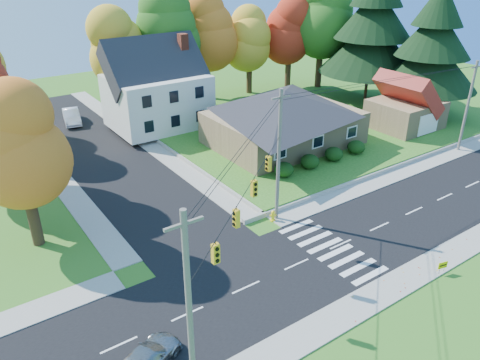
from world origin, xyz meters
The scene contains 24 objects.
ground centered at (0.00, 0.00, 0.00)m, with size 120.00×120.00×0.00m, color #3D7923.
road_main centered at (0.00, 0.00, 0.01)m, with size 90.00×8.00×0.02m, color black.
road_cross centered at (-8.00, 26.00, 0.01)m, with size 8.00×44.00×0.02m, color black.
sidewalk_north centered at (0.00, 5.00, 0.04)m, with size 90.00×2.00×0.08m, color #9C9A90.
sidewalk_south centered at (0.00, -5.00, 0.04)m, with size 90.00×2.00×0.08m, color #9C9A90.
lawn centered at (13.00, 21.00, 0.25)m, with size 30.00×30.00×0.50m, color #3D7923.
ranch_house centered at (8.00, 16.00, 3.27)m, with size 14.60×10.60×5.40m.
colonial_house centered at (0.04, 28.00, 4.58)m, with size 10.40×8.40×9.60m.
garage centered at (22.00, 11.99, 2.84)m, with size 7.30×6.30×4.60m.
hedge_row centered at (7.50, 9.80, 1.14)m, with size 10.70×1.70×1.27m.
traffic_infrastructure centered at (-0.15, 1.35, 5.15)m, with size 38.10×10.66×10.00m.
tree_lot_0 centered at (-2.00, 34.00, 8.31)m, with size 6.72×6.72×12.51m.
tree_lot_1 centered at (4.00, 33.00, 9.61)m, with size 7.84×7.84×14.60m.
tree_lot_2 centered at (10.00, 34.00, 8.96)m, with size 7.28×7.28×13.56m.
tree_lot_3 centered at (16.00, 33.00, 7.65)m, with size 6.16×6.16×11.47m.
tree_lot_4 centered at (22.00, 32.00, 8.31)m, with size 6.72×6.72×12.51m.
tree_lot_5 centered at (26.00, 30.00, 10.27)m, with size 8.40×8.40×15.64m.
conifer_east_a centered at (27.00, 22.00, 9.39)m, with size 12.80×12.80×16.96m.
conifer_east_b centered at (28.00, 14.00, 8.28)m, with size 11.20×11.20×14.84m.
tree_west_0 centered at (-17.00, 12.00, 7.15)m, with size 6.16×6.16×11.47m.
silver_sedan centered at (-15.45, -2.19, 0.63)m, with size 1.70×4.17×1.21m, color #9D9D9D.
white_car centered at (-7.48, 35.63, 0.83)m, with size 1.72×4.92×1.62m, color silver.
fire_hydrant centered at (-1.91, 5.10, 0.42)m, with size 0.51×0.39×0.89m.
yard_sign centered at (2.83, -5.87, 0.61)m, with size 0.67×0.20×0.86m.
Camera 1 is at (-21.00, -18.09, 18.23)m, focal length 35.00 mm.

